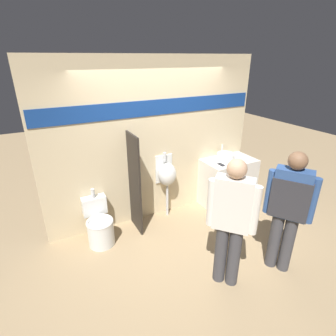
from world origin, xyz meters
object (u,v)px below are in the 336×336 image
object	(u,v)px
toilet	(100,226)
person_in_vest	(289,205)
sink_basin	(226,156)
person_with_lanyard	(231,220)
urinal_near_counter	(167,174)
cell_phone	(221,165)

from	to	relation	value
toilet	person_in_vest	xyz separation A→B (m)	(2.00, -1.64, 0.69)
person_in_vest	sink_basin	bearing A→B (deg)	-46.43
person_in_vest	toilet	bearing A→B (deg)	17.87
person_with_lanyard	urinal_near_counter	bearing A→B (deg)	-42.91
sink_basin	person_in_vest	bearing A→B (deg)	-103.72
cell_phone	person_in_vest	xyz separation A→B (m)	(-0.18, -1.54, 0.05)
urinal_near_counter	person_with_lanyard	size ratio (longest dim) A/B	0.70
toilet	person_in_vest	distance (m)	2.68
cell_phone	urinal_near_counter	xyz separation A→B (m)	(-0.92, 0.29, -0.11)
person_with_lanyard	sink_basin	bearing A→B (deg)	-78.62
sink_basin	toilet	xyz separation A→B (m)	(-2.42, -0.08, -0.69)
cell_phone	toilet	xyz separation A→B (m)	(-2.18, 0.10, -0.63)
sink_basin	toilet	world-z (taller)	sink_basin
cell_phone	person_in_vest	bearing A→B (deg)	-96.72
sink_basin	cell_phone	distance (m)	0.30
sink_basin	person_in_vest	size ratio (longest dim) A/B	0.20
urinal_near_counter	cell_phone	bearing A→B (deg)	-17.65
urinal_near_counter	person_in_vest	xyz separation A→B (m)	(0.74, -1.83, 0.17)
cell_phone	person_in_vest	world-z (taller)	person_in_vest
sink_basin	urinal_near_counter	bearing A→B (deg)	174.46
person_with_lanyard	person_in_vest	bearing A→B (deg)	-141.13
sink_basin	toilet	bearing A→B (deg)	-178.13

